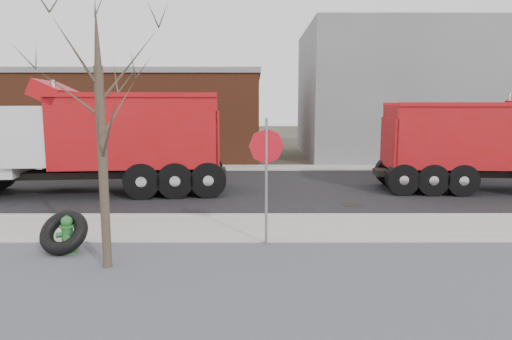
{
  "coord_description": "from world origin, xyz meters",
  "views": [
    {
      "loc": [
        -0.23,
        -11.44,
        3.27
      ],
      "look_at": [
        -0.19,
        1.61,
        1.4
      ],
      "focal_mm": 32.0,
      "sensor_mm": 36.0,
      "label": 1
    }
  ],
  "objects_px": {
    "fire_hydrant": "(68,236)",
    "dump_truck_red_b": "(102,138)",
    "stop_sign": "(266,160)",
    "truck_tire": "(64,232)",
    "dump_truck_red_a": "(492,142)"
  },
  "relations": [
    {
      "from": "fire_hydrant",
      "to": "dump_truck_red_b",
      "type": "height_order",
      "value": "dump_truck_red_b"
    },
    {
      "from": "stop_sign",
      "to": "dump_truck_red_b",
      "type": "xyz_separation_m",
      "value": [
        -5.85,
        6.28,
        0.06
      ]
    },
    {
      "from": "fire_hydrant",
      "to": "truck_tire",
      "type": "height_order",
      "value": "truck_tire"
    },
    {
      "from": "truck_tire",
      "to": "stop_sign",
      "type": "xyz_separation_m",
      "value": [
        4.49,
        0.55,
        1.54
      ]
    },
    {
      "from": "dump_truck_red_b",
      "to": "dump_truck_red_a",
      "type": "bearing_deg",
      "value": 175.59
    },
    {
      "from": "stop_sign",
      "to": "dump_truck_red_b",
      "type": "distance_m",
      "value": 8.59
    },
    {
      "from": "fire_hydrant",
      "to": "truck_tire",
      "type": "bearing_deg",
      "value": 140.62
    },
    {
      "from": "stop_sign",
      "to": "dump_truck_red_a",
      "type": "distance_m",
      "value": 10.97
    },
    {
      "from": "dump_truck_red_a",
      "to": "stop_sign",
      "type": "bearing_deg",
      "value": -138.14
    },
    {
      "from": "truck_tire",
      "to": "fire_hydrant",
      "type": "bearing_deg",
      "value": -21.47
    },
    {
      "from": "stop_sign",
      "to": "dump_truck_red_a",
      "type": "bearing_deg",
      "value": 48.58
    },
    {
      "from": "truck_tire",
      "to": "dump_truck_red_b",
      "type": "height_order",
      "value": "dump_truck_red_b"
    },
    {
      "from": "truck_tire",
      "to": "dump_truck_red_a",
      "type": "height_order",
      "value": "dump_truck_red_a"
    },
    {
      "from": "dump_truck_red_b",
      "to": "truck_tire",
      "type": "bearing_deg",
      "value": 95.09
    },
    {
      "from": "truck_tire",
      "to": "stop_sign",
      "type": "relative_size",
      "value": 0.4
    }
  ]
}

